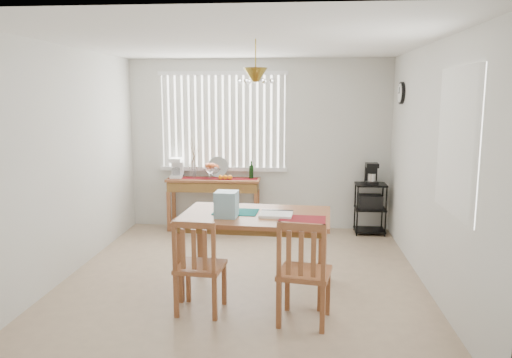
# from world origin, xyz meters

# --- Properties ---
(ground) EXTENTS (4.00, 4.50, 0.01)m
(ground) POSITION_xyz_m (0.00, 0.00, -0.01)
(ground) COLOR tan
(room_shell) EXTENTS (4.20, 4.70, 2.70)m
(room_shell) POSITION_xyz_m (0.00, 0.02, 1.69)
(room_shell) COLOR silver
(room_shell) RESTS_ON ground
(sideboard) EXTENTS (1.42, 0.40, 0.80)m
(sideboard) POSITION_xyz_m (-0.67, 2.03, 0.60)
(sideboard) COLOR brown
(sideboard) RESTS_ON ground
(sideboard_items) EXTENTS (1.35, 0.33, 0.61)m
(sideboard_items) POSITION_xyz_m (-0.90, 2.04, 0.92)
(sideboard_items) COLOR maroon
(sideboard_items) RESTS_ON sideboard
(wire_cart) EXTENTS (0.45, 0.36, 0.76)m
(wire_cart) POSITION_xyz_m (1.69, 2.00, 0.46)
(wire_cart) COLOR black
(wire_cart) RESTS_ON ground
(cart_items) EXTENTS (0.18, 0.21, 0.31)m
(cart_items) POSITION_xyz_m (1.69, 2.01, 0.90)
(cart_items) COLOR black
(cart_items) RESTS_ON wire_cart
(dining_table) EXTENTS (1.60, 1.08, 0.83)m
(dining_table) POSITION_xyz_m (0.17, -0.32, 0.73)
(dining_table) COLOR brown
(dining_table) RESTS_ON ground
(table_items) EXTENTS (1.18, 0.62, 0.26)m
(table_items) POSITION_xyz_m (0.01, -0.44, 0.92)
(table_items) COLOR #126A68
(table_items) RESTS_ON dining_table
(chair_left) EXTENTS (0.47, 0.47, 0.93)m
(chair_left) POSITION_xyz_m (-0.31, -0.94, 0.46)
(chair_left) COLOR brown
(chair_left) RESTS_ON ground
(chair_right) EXTENTS (0.52, 0.52, 0.98)m
(chair_right) POSITION_xyz_m (0.67, -1.09, 0.48)
(chair_right) COLOR brown
(chair_right) RESTS_ON ground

